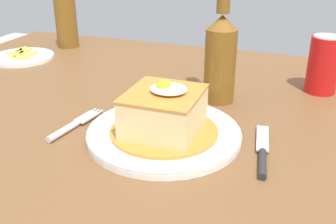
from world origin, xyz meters
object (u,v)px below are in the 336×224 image
(soda_can, at_px, (323,65))
(beer_bottle_amber_far, at_px, (221,54))
(knife, at_px, (262,156))
(main_plate, at_px, (164,133))
(fork, at_px, (71,126))
(beer_bottle_amber, at_px, (65,13))
(side_plate_fries, at_px, (22,57))

(soda_can, xyz_separation_m, beer_bottle_amber_far, (-0.20, -0.12, 0.04))
(knife, xyz_separation_m, soda_can, (0.08, 0.33, 0.06))
(main_plate, distance_m, fork, 0.17)
(beer_bottle_amber, distance_m, side_plate_fries, 0.19)
(fork, height_order, knife, same)
(knife, distance_m, side_plate_fries, 0.77)
(fork, height_order, side_plate_fries, side_plate_fries)
(beer_bottle_amber, bearing_deg, soda_can, -10.42)
(main_plate, relative_size, beer_bottle_amber_far, 0.99)
(beer_bottle_amber, distance_m, beer_bottle_amber_far, 0.59)
(fork, bearing_deg, soda_can, 40.15)
(side_plate_fries, bearing_deg, knife, -24.06)
(fork, xyz_separation_m, side_plate_fries, (-0.37, 0.33, -0.00))
(side_plate_fries, bearing_deg, beer_bottle_amber_far, -10.17)
(main_plate, bearing_deg, knife, -4.46)
(soda_can, distance_m, beer_bottle_amber_far, 0.24)
(beer_bottle_amber_far, bearing_deg, knife, -59.91)
(knife, height_order, soda_can, soda_can)
(fork, height_order, beer_bottle_amber, beer_bottle_amber)
(main_plate, xyz_separation_m, knife, (0.17, -0.01, -0.00))
(fork, xyz_separation_m, knife, (0.34, 0.01, 0.00))
(main_plate, height_order, fork, main_plate)
(side_plate_fries, bearing_deg, main_plate, -29.38)
(main_plate, relative_size, soda_can, 2.12)
(main_plate, height_order, soda_can, soda_can)
(soda_can, distance_m, side_plate_fries, 0.78)
(main_plate, height_order, beer_bottle_amber, beer_bottle_amber)
(knife, relative_size, soda_can, 1.34)
(main_plate, relative_size, knife, 1.59)
(fork, xyz_separation_m, beer_bottle_amber_far, (0.21, 0.22, 0.09))
(beer_bottle_amber, bearing_deg, knife, -35.68)
(main_plate, height_order, knife, main_plate)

